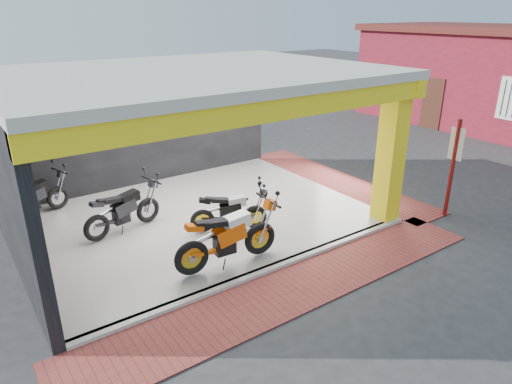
# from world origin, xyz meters

# --- Properties ---
(ground) EXTENTS (80.00, 80.00, 0.00)m
(ground) POSITION_xyz_m (0.00, 0.00, 0.00)
(ground) COLOR #2D2D30
(ground) RESTS_ON ground
(showroom_floor) EXTENTS (8.00, 6.00, 0.10)m
(showroom_floor) POSITION_xyz_m (0.00, 2.00, 0.05)
(showroom_floor) COLOR silver
(showroom_floor) RESTS_ON ground
(showroom_ceiling) EXTENTS (8.40, 6.40, 0.20)m
(showroom_ceiling) POSITION_xyz_m (0.00, 2.00, 3.60)
(showroom_ceiling) COLOR beige
(showroom_ceiling) RESTS_ON corner_column
(back_wall) EXTENTS (8.20, 0.20, 3.50)m
(back_wall) POSITION_xyz_m (0.00, 5.10, 1.75)
(back_wall) COLOR black
(back_wall) RESTS_ON ground
(left_wall) EXTENTS (0.20, 6.20, 3.50)m
(left_wall) POSITION_xyz_m (-4.10, 2.00, 1.75)
(left_wall) COLOR black
(left_wall) RESTS_ON ground
(corner_column) EXTENTS (0.50, 0.50, 3.50)m
(corner_column) POSITION_xyz_m (3.75, -0.75, 1.75)
(corner_column) COLOR yellow
(corner_column) RESTS_ON ground
(header_beam_front) EXTENTS (8.40, 0.30, 0.40)m
(header_beam_front) POSITION_xyz_m (0.00, -1.00, 3.30)
(header_beam_front) COLOR yellow
(header_beam_front) RESTS_ON corner_column
(header_beam_right) EXTENTS (0.30, 6.40, 0.40)m
(header_beam_right) POSITION_xyz_m (4.00, 2.00, 3.30)
(header_beam_right) COLOR yellow
(header_beam_right) RESTS_ON corner_column
(floor_kerb) EXTENTS (8.00, 0.20, 0.10)m
(floor_kerb) POSITION_xyz_m (0.00, -1.02, 0.05)
(floor_kerb) COLOR silver
(floor_kerb) RESTS_ON ground
(paver_front) EXTENTS (9.00, 1.40, 0.03)m
(paver_front) POSITION_xyz_m (0.00, -1.80, 0.01)
(paver_front) COLOR #983931
(paver_front) RESTS_ON ground
(paver_right) EXTENTS (1.40, 7.00, 0.03)m
(paver_right) POSITION_xyz_m (4.80, 2.00, 0.01)
(paver_right) COLOR #983931
(paver_right) RESTS_ON ground
(signpost) EXTENTS (0.10, 0.35, 2.52)m
(signpost) POSITION_xyz_m (5.24, -1.48, 1.38)
(signpost) COLOR maroon
(signpost) RESTS_ON ground
(moto_hero) EXTENTS (2.44, 1.04, 1.46)m
(moto_hero) POSITION_xyz_m (0.10, -0.50, 0.83)
(moto_hero) COLOR #E95509
(moto_hero) RESTS_ON showroom_floor
(moto_row_a) EXTENTS (2.02, 1.42, 1.16)m
(moto_row_a) POSITION_xyz_m (0.74, 0.58, 0.68)
(moto_row_a) COLOR black
(moto_row_a) RESTS_ON showroom_floor
(moto_row_b) EXTENTS (2.19, 1.17, 1.27)m
(moto_row_b) POSITION_xyz_m (-1.19, 2.35, 0.73)
(moto_row_b) COLOR black
(moto_row_b) RESTS_ON showroom_floor
(moto_row_d) EXTENTS (2.10, 1.28, 1.21)m
(moto_row_d) POSITION_xyz_m (-2.77, 4.45, 0.70)
(moto_row_d) COLOR black
(moto_row_d) RESTS_ON showroom_floor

